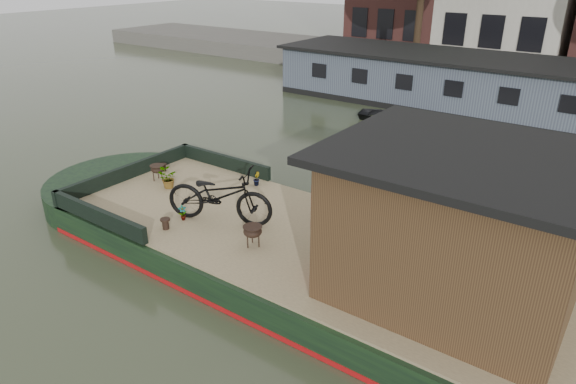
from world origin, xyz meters
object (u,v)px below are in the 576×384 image
Objects in this scene: cabin at (458,223)px; bicycle at (219,195)px; brazier_front at (253,236)px; brazier_rear at (158,173)px; dinghy at (398,113)px.

cabin reaches higher than bicycle.
brazier_rear is (-3.93, 1.11, -0.01)m from brazier_front.
brazier_rear is at bearing 54.47° from bicycle.
brazier_front reaches higher than dinghy.
cabin is at bearing 12.30° from brazier_front.
brazier_front is (1.18, -0.39, -0.38)m from bicycle.
cabin reaches higher than brazier_front.
brazier_front is at bearing 177.34° from dinghy.
brazier_front is 4.09m from brazier_rear.
brazier_front is 1.06× the size of brazier_rear.
cabin is at bearing -2.70° from brazier_rear.
bicycle is 2.87m from brazier_rear.
brazier_rear is at bearing 156.85° from dinghy.
cabin is at bearing -106.14° from bicycle.
cabin is 1.78× the size of bicycle.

